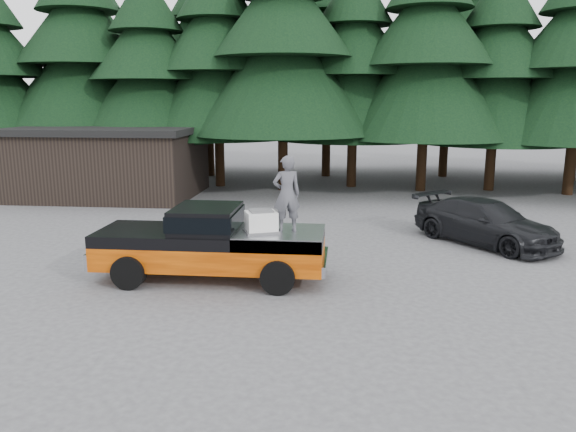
# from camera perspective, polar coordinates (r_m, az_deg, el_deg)

# --- Properties ---
(ground) EXTENTS (120.00, 120.00, 0.00)m
(ground) POSITION_cam_1_polar(r_m,az_deg,el_deg) (14.73, -2.88, -6.42)
(ground) COLOR #464649
(ground) RESTS_ON ground
(pickup_truck) EXTENTS (6.00, 2.04, 1.33)m
(pickup_truck) POSITION_cam_1_polar(r_m,az_deg,el_deg) (14.68, -7.80, -3.87)
(pickup_truck) COLOR #E65F0A
(pickup_truck) RESTS_ON ground
(truck_cab) EXTENTS (1.66, 1.90, 0.59)m
(truck_cab) POSITION_cam_1_polar(r_m,az_deg,el_deg) (14.48, -8.29, -0.20)
(truck_cab) COLOR black
(truck_cab) RESTS_ON pickup_truck
(air_compressor) EXTENTS (0.91, 0.84, 0.51)m
(air_compressor) POSITION_cam_1_polar(r_m,az_deg,el_deg) (14.02, -2.74, -0.66)
(air_compressor) COLOR white
(air_compressor) RESTS_ON pickup_truck
(man_on_bed) EXTENTS (0.81, 0.66, 1.92)m
(man_on_bed) POSITION_cam_1_polar(r_m,az_deg,el_deg) (13.95, -0.13, 2.25)
(man_on_bed) COLOR #4E4E54
(man_on_bed) RESTS_ON pickup_truck
(parked_car) EXTENTS (4.69, 5.05, 1.43)m
(parked_car) POSITION_cam_1_polar(r_m,az_deg,el_deg) (19.15, 19.41, -0.58)
(parked_car) COLOR black
(parked_car) RESTS_ON ground
(utility_building) EXTENTS (8.40, 6.40, 3.30)m
(utility_building) POSITION_cam_1_polar(r_m,az_deg,el_deg) (28.28, -17.51, 5.35)
(utility_building) COLOR black
(utility_building) RESTS_ON ground
(treeline) EXTENTS (60.15, 16.05, 17.50)m
(treeline) POSITION_cam_1_polar(r_m,az_deg,el_deg) (31.22, 2.76, 17.59)
(treeline) COLOR black
(treeline) RESTS_ON ground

